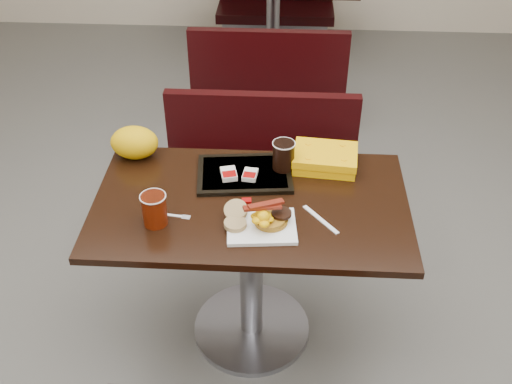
# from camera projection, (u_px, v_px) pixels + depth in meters

# --- Properties ---
(floor) EXTENTS (6.00, 7.00, 0.01)m
(floor) POSITION_uv_depth(u_px,v_px,m) (252.00, 330.00, 2.76)
(floor) COLOR slate
(floor) RESTS_ON ground
(table_near) EXTENTS (1.20, 0.70, 0.75)m
(table_near) POSITION_uv_depth(u_px,v_px,m) (251.00, 271.00, 2.53)
(table_near) COLOR black
(table_near) RESTS_ON floor
(bench_near_n) EXTENTS (1.00, 0.46, 0.72)m
(bench_near_n) POSITION_uv_depth(u_px,v_px,m) (260.00, 176.00, 3.10)
(bench_near_n) COLOR black
(bench_near_n) RESTS_ON floor
(table_far) EXTENTS (1.20, 0.70, 0.75)m
(table_far) POSITION_uv_depth(u_px,v_px,m) (273.00, 27.00, 4.59)
(table_far) COLOR black
(table_far) RESTS_ON floor
(bench_far_s) EXTENTS (1.00, 0.46, 0.72)m
(bench_far_s) POSITION_uv_depth(u_px,v_px,m) (269.00, 71.00, 4.05)
(bench_far_s) COLOR black
(bench_far_s) RESTS_ON floor
(platter) EXTENTS (0.26, 0.21, 0.01)m
(platter) POSITION_uv_depth(u_px,v_px,m) (262.00, 227.00, 2.18)
(platter) COLOR white
(platter) RESTS_ON table_near
(pancake_stack) EXTENTS (0.15, 0.15, 0.03)m
(pancake_stack) POSITION_uv_depth(u_px,v_px,m) (271.00, 219.00, 2.18)
(pancake_stack) COLOR #9B6619
(pancake_stack) RESTS_ON platter
(sausage_patty) EXTENTS (0.08, 0.08, 0.01)m
(sausage_patty) POSITION_uv_depth(u_px,v_px,m) (281.00, 213.00, 2.18)
(sausage_patty) COLOR black
(sausage_patty) RESTS_ON pancake_stack
(scrambled_eggs) EXTENTS (0.09, 0.08, 0.04)m
(scrambled_eggs) POSITION_uv_depth(u_px,v_px,m) (263.00, 218.00, 2.13)
(scrambled_eggs) COLOR yellow
(scrambled_eggs) RESTS_ON pancake_stack
(bacon_strips) EXTENTS (0.15, 0.11, 0.01)m
(bacon_strips) POSITION_uv_depth(u_px,v_px,m) (262.00, 207.00, 2.13)
(bacon_strips) COLOR #470D05
(bacon_strips) RESTS_ON scrambled_eggs
(muffin_bottom) EXTENTS (0.08, 0.08, 0.02)m
(muffin_bottom) POSITION_uv_depth(u_px,v_px,m) (235.00, 224.00, 2.16)
(muffin_bottom) COLOR tan
(muffin_bottom) RESTS_ON platter
(muffin_top) EXTENTS (0.10, 0.10, 0.05)m
(muffin_top) POSITION_uv_depth(u_px,v_px,m) (236.00, 210.00, 2.20)
(muffin_top) COLOR tan
(muffin_top) RESTS_ON platter
(coffee_cup_near) EXTENTS (0.09, 0.09, 0.12)m
(coffee_cup_near) POSITION_uv_depth(u_px,v_px,m) (154.00, 210.00, 2.17)
(coffee_cup_near) COLOR maroon
(coffee_cup_near) RESTS_ON table_near
(fork) EXTENTS (0.12, 0.04, 0.00)m
(fork) POSITION_uv_depth(u_px,v_px,m) (171.00, 215.00, 2.24)
(fork) COLOR white
(fork) RESTS_ON table_near
(knife) EXTENTS (0.13, 0.16, 0.00)m
(knife) POSITION_uv_depth(u_px,v_px,m) (321.00, 220.00, 2.22)
(knife) COLOR white
(knife) RESTS_ON table_near
(condiment_ketchup) EXTENTS (0.04, 0.03, 0.01)m
(condiment_ketchup) POSITION_uv_depth(u_px,v_px,m) (247.00, 201.00, 2.30)
(condiment_ketchup) COLOR #8C0504
(condiment_ketchup) RESTS_ON table_near
(tray) EXTENTS (0.40, 0.30, 0.02)m
(tray) POSITION_uv_depth(u_px,v_px,m) (245.00, 174.00, 2.43)
(tray) COLOR black
(tray) RESTS_ON table_near
(hashbrown_sleeve_left) EXTENTS (0.08, 0.09, 0.02)m
(hashbrown_sleeve_left) POSITION_uv_depth(u_px,v_px,m) (229.00, 174.00, 2.40)
(hashbrown_sleeve_left) COLOR silver
(hashbrown_sleeve_left) RESTS_ON tray
(hashbrown_sleeve_right) EXTENTS (0.06, 0.08, 0.02)m
(hashbrown_sleeve_right) POSITION_uv_depth(u_px,v_px,m) (250.00, 175.00, 2.39)
(hashbrown_sleeve_right) COLOR silver
(hashbrown_sleeve_right) RESTS_ON tray
(coffee_cup_far) EXTENTS (0.10, 0.10, 0.12)m
(coffee_cup_far) POSITION_uv_depth(u_px,v_px,m) (284.00, 156.00, 2.41)
(coffee_cup_far) COLOR black
(coffee_cup_far) RESTS_ON tray
(clamshell) EXTENTS (0.27, 0.22, 0.07)m
(clamshell) POSITION_uv_depth(u_px,v_px,m) (325.00, 159.00, 2.47)
(clamshell) COLOR #FCB004
(clamshell) RESTS_ON table_near
(paper_bag) EXTENTS (0.24, 0.20, 0.14)m
(paper_bag) POSITION_uv_depth(u_px,v_px,m) (134.00, 142.00, 2.50)
(paper_bag) COLOR #FDB408
(paper_bag) RESTS_ON table_near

